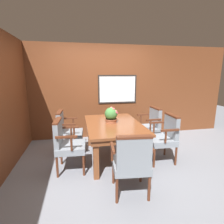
{
  "coord_description": "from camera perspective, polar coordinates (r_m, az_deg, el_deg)",
  "views": [
    {
      "loc": [
        -0.64,
        -3.05,
        1.7
      ],
      "look_at": [
        0.05,
        0.41,
        0.93
      ],
      "focal_mm": 28.0,
      "sensor_mm": 36.0,
      "label": 1
    }
  ],
  "objects": [
    {
      "name": "chair_left_far",
      "position": [
        3.87,
        -14.43,
        -5.73
      ],
      "size": [
        0.53,
        0.58,
        0.94
      ],
      "rotation": [
        0.0,
        0.0,
        1.5
      ],
      "color": "#562B19",
      "rests_on": "ground_plane"
    },
    {
      "name": "potted_plant",
      "position": [
        3.52,
        -0.28,
        -1.05
      ],
      "size": [
        0.28,
        0.26,
        0.32
      ],
      "color": "#9E5638",
      "rests_on": "dining_table"
    },
    {
      "name": "chair_left_near",
      "position": [
        3.2,
        -14.59,
        -9.59
      ],
      "size": [
        0.53,
        0.58,
        0.94
      ],
      "rotation": [
        0.0,
        0.0,
        1.51
      ],
      "color": "#562B19",
      "rests_on": "ground_plane"
    },
    {
      "name": "chair_right_near",
      "position": [
        3.58,
        16.75,
        -7.35
      ],
      "size": [
        0.51,
        0.56,
        0.94
      ],
      "rotation": [
        0.0,
        0.0,
        -1.59
      ],
      "color": "#562B19",
      "rests_on": "ground_plane"
    },
    {
      "name": "chair_head_near",
      "position": [
        2.51,
        6.4,
        -15.61
      ],
      "size": [
        0.59,
        0.54,
        0.94
      ],
      "rotation": [
        0.0,
        0.0,
        3.04
      ],
      "color": "#562B19",
      "rests_on": "ground_plane"
    },
    {
      "name": "dining_table",
      "position": [
        3.54,
        0.47,
        -5.18
      ],
      "size": [
        1.08,
        1.62,
        0.73
      ],
      "color": "brown",
      "rests_on": "ground_plane"
    },
    {
      "name": "wall_back",
      "position": [
        4.7,
        -3.3,
        6.53
      ],
      "size": [
        7.2,
        0.08,
        2.45
      ],
      "color": "brown",
      "rests_on": "ground_plane"
    },
    {
      "name": "chair_right_far",
      "position": [
        4.22,
        12.19,
        -4.14
      ],
      "size": [
        0.52,
        0.57,
        0.94
      ],
      "rotation": [
        0.0,
        0.0,
        -1.52
      ],
      "color": "#562B19",
      "rests_on": "ground_plane"
    },
    {
      "name": "ground_plane",
      "position": [
        3.54,
        0.6,
        -16.31
      ],
      "size": [
        14.0,
        14.0,
        0.0
      ],
      "primitive_type": "plane",
      "color": "gray"
    }
  ]
}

